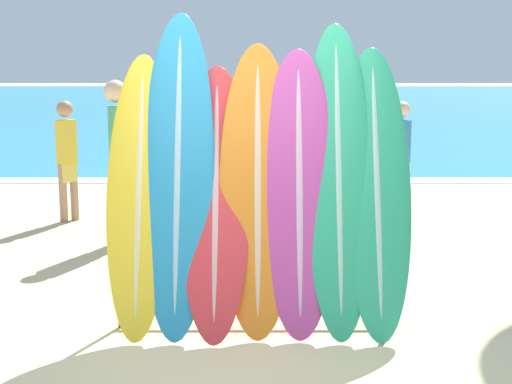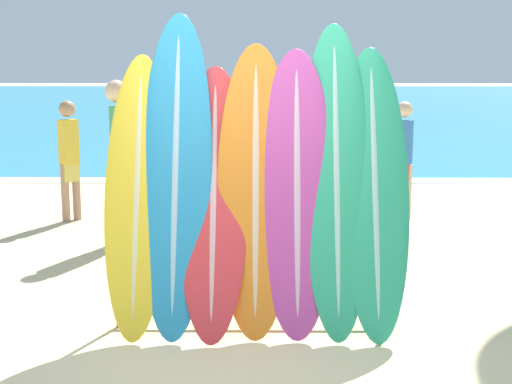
# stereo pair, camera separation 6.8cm
# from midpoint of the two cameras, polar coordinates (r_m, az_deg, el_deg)

# --- Properties ---
(ground_plane) EXTENTS (160.00, 160.00, 0.00)m
(ground_plane) POSITION_cam_midpoint_polar(r_m,az_deg,el_deg) (4.83, -2.08, -13.71)
(ground_plane) COLOR beige
(ocean_water) EXTENTS (120.00, 60.00, 0.01)m
(ocean_water) POSITION_cam_midpoint_polar(r_m,az_deg,el_deg) (41.43, -0.31, 7.33)
(ocean_water) COLOR teal
(ocean_water) RESTS_ON ground_plane
(surfboard_rack) EXTENTS (2.10, 0.04, 0.88)m
(surfboard_rack) POSITION_cam_midpoint_polar(r_m,az_deg,el_deg) (5.34, -0.35, -5.98)
(surfboard_rack) COLOR #28282D
(surfboard_rack) RESTS_ON ground_plane
(surfboard_slot_0) EXTENTS (0.48, 0.83, 2.05)m
(surfboard_slot_0) POSITION_cam_midpoint_polar(r_m,az_deg,el_deg) (5.32, -9.75, -0.10)
(surfboard_slot_0) COLOR yellow
(surfboard_slot_0) RESTS_ON ground_plane
(surfboard_slot_1) EXTENTS (0.54, 0.93, 2.37)m
(surfboard_slot_1) POSITION_cam_midpoint_polar(r_m,az_deg,el_deg) (5.30, -6.71, 1.68)
(surfboard_slot_1) COLOR teal
(surfboard_slot_1) RESTS_ON ground_plane
(surfboard_slot_2) EXTENTS (0.52, 0.90, 1.96)m
(surfboard_slot_2) POSITION_cam_midpoint_polar(r_m,az_deg,el_deg) (5.25, -3.69, -0.58)
(surfboard_slot_2) COLOR red
(surfboard_slot_2) RESTS_ON ground_plane
(surfboard_slot_3) EXTENTS (0.57, 0.74, 2.13)m
(surfboard_slot_3) POSITION_cam_midpoint_polar(r_m,az_deg,el_deg) (5.24, -0.31, 0.34)
(surfboard_slot_3) COLOR orange
(surfboard_slot_3) RESTS_ON ground_plane
(surfboard_slot_4) EXTENTS (0.56, 0.74, 2.09)m
(surfboard_slot_4) POSITION_cam_midpoint_polar(r_m,az_deg,el_deg) (5.24, 3.02, 0.11)
(surfboard_slot_4) COLOR #B23D8E
(surfboard_slot_4) RESTS_ON ground_plane
(surfboard_slot_5) EXTENTS (0.51, 0.90, 2.29)m
(surfboard_slot_5) POSITION_cam_midpoint_polar(r_m,az_deg,el_deg) (5.28, 6.15, 1.23)
(surfboard_slot_5) COLOR #289E70
(surfboard_slot_5) RESTS_ON ground_plane
(surfboard_slot_6) EXTENTS (0.51, 0.90, 2.11)m
(surfboard_slot_6) POSITION_cam_midpoint_polar(r_m,az_deg,el_deg) (5.31, 9.17, 0.22)
(surfboard_slot_6) COLOR #289E70
(surfboard_slot_6) RESTS_ON ground_plane
(person_near_water) EXTENTS (0.24, 0.30, 1.81)m
(person_near_water) POSITION_cam_midpoint_polar(r_m,az_deg,el_deg) (7.86, -11.35, 2.81)
(person_near_water) COLOR beige
(person_near_water) RESTS_ON ground_plane
(person_mid_beach) EXTENTS (0.29, 0.26, 1.71)m
(person_mid_beach) POSITION_cam_midpoint_polar(r_m,az_deg,el_deg) (10.82, -7.26, 4.58)
(person_mid_beach) COLOR #A87A5B
(person_mid_beach) RESTS_ON ground_plane
(person_far_left) EXTENTS (0.26, 0.25, 1.53)m
(person_far_left) POSITION_cam_midpoint_polar(r_m,az_deg,el_deg) (9.28, -15.17, 2.79)
(person_far_left) COLOR #A87A5B
(person_far_left) RESTS_ON ground_plane
(person_far_right) EXTENTS (0.26, 0.22, 1.51)m
(person_far_right) POSITION_cam_midpoint_polar(r_m,az_deg,el_deg) (9.32, 11.22, 2.91)
(person_far_right) COLOR beige
(person_far_right) RESTS_ON ground_plane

